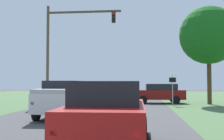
# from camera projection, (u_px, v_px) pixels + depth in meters

# --- Properties ---
(ground_plane) EXTENTS (120.00, 120.00, 0.00)m
(ground_plane) POSITION_uv_depth(u_px,v_px,m) (84.00, 119.00, 14.10)
(ground_plane) COLOR #424244
(red_suv_near) EXTENTS (2.27, 4.57, 1.86)m
(red_suv_near) POSITION_uv_depth(u_px,v_px,m) (108.00, 113.00, 7.74)
(red_suv_near) COLOR #9E1411
(red_suv_near) RESTS_ON ground_plane
(pickup_truck_lead) EXTENTS (2.28, 5.35, 1.92)m
(pickup_truck_lead) POSITION_uv_depth(u_px,v_px,m) (64.00, 98.00, 14.87)
(pickup_truck_lead) COLOR silver
(pickup_truck_lead) RESTS_ON ground_plane
(traffic_light) EXTENTS (6.59, 0.40, 8.58)m
(traffic_light) POSITION_uv_depth(u_px,v_px,m) (65.00, 40.00, 24.52)
(traffic_light) COLOR brown
(traffic_light) RESTS_ON ground_plane
(keep_moving_sign) EXTENTS (0.60, 0.09, 2.39)m
(keep_moving_sign) POSITION_uv_depth(u_px,v_px,m) (173.00, 86.00, 22.30)
(keep_moving_sign) COLOR gray
(keep_moving_sign) RESTS_ON ground_plane
(oak_tree_right) EXTENTS (4.92, 4.92, 8.31)m
(oak_tree_right) POSITION_uv_depth(u_px,v_px,m) (209.00, 35.00, 23.82)
(oak_tree_right) COLOR #4C351E
(oak_tree_right) RESTS_ON ground_plane
(crossing_suv_far) EXTENTS (4.56, 2.15, 1.71)m
(crossing_suv_far) POSITION_uv_depth(u_px,v_px,m) (159.00, 93.00, 24.93)
(crossing_suv_far) COLOR maroon
(crossing_suv_far) RESTS_ON ground_plane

